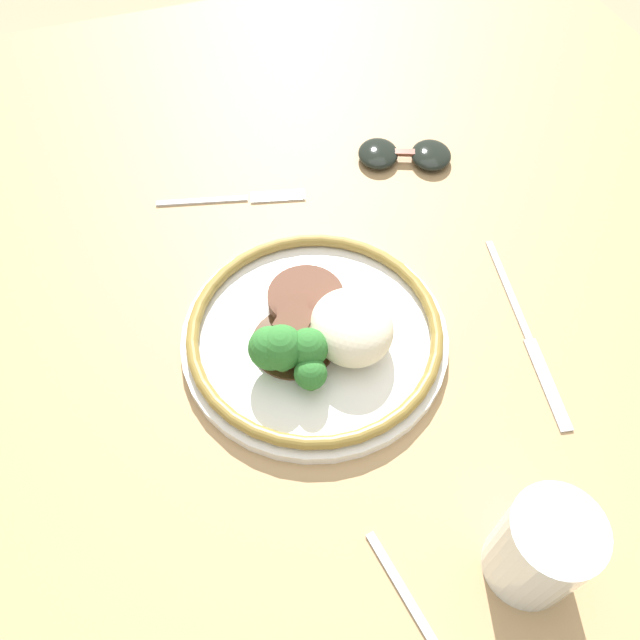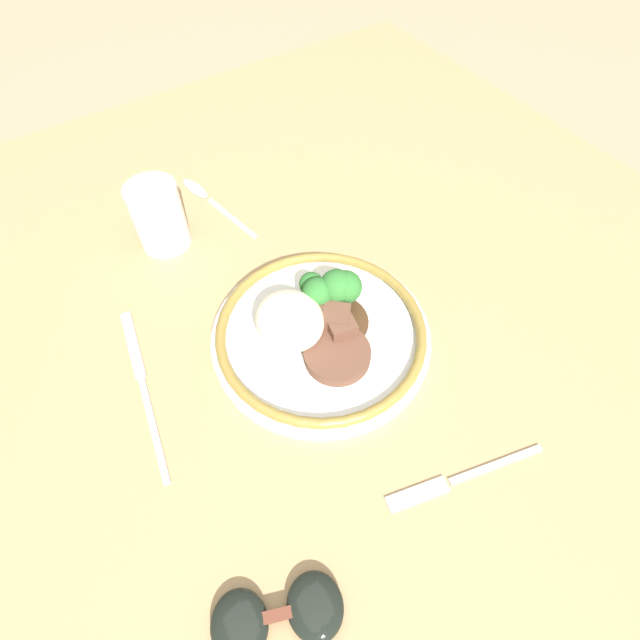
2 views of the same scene
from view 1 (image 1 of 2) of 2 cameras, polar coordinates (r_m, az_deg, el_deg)
ground_plane at (r=0.65m, az=0.77°, el=-1.27°), size 8.00×8.00×0.00m
dining_table at (r=0.63m, az=0.79°, el=-0.38°), size 1.27×1.20×0.03m
plate at (r=0.58m, az=-0.37°, el=-1.21°), size 0.25×0.25×0.06m
juice_glass at (r=0.50m, az=19.42°, el=-19.24°), size 0.07×0.07×0.09m
fork at (r=0.73m, az=-6.78°, el=10.99°), size 0.05×0.17×0.00m
knife at (r=0.64m, az=18.40°, el=-1.23°), size 0.22×0.05×0.00m
sunglasses at (r=0.78m, az=7.74°, el=14.79°), size 0.09×0.12×0.02m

